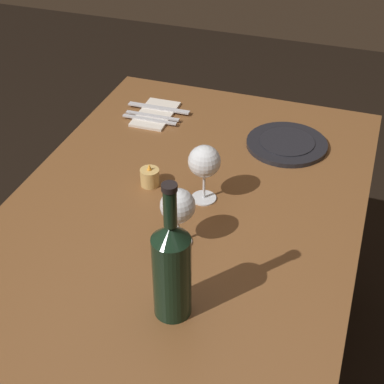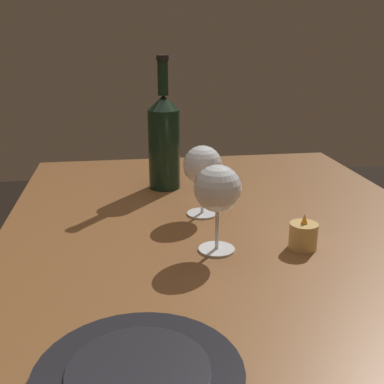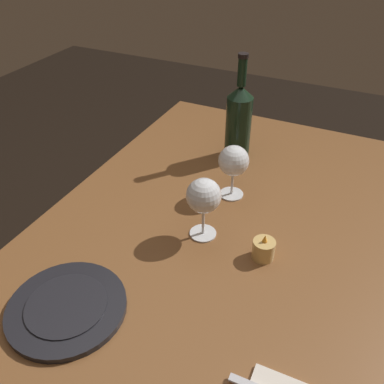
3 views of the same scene
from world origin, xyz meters
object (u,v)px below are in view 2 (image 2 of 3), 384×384
object	(u,v)px
wine_glass_right	(218,190)
votive_candle	(303,237)
wine_bottle	(164,140)
dinner_plate	(139,376)
wine_glass_left	(203,167)

from	to	relation	value
wine_glass_right	votive_candle	bearing A→B (deg)	85.09
wine_glass_right	wine_bottle	size ratio (longest dim) A/B	0.49
wine_glass_right	dinner_plate	world-z (taller)	wine_glass_right
wine_glass_left	wine_bottle	distance (m)	0.21
wine_glass_left	wine_glass_right	xyz separation A→B (m)	(0.18, -0.00, 0.01)
votive_candle	wine_glass_left	bearing A→B (deg)	-142.26
votive_candle	dinner_plate	distance (m)	0.44
wine_bottle	votive_candle	world-z (taller)	wine_bottle
wine_glass_left	votive_candle	bearing A→B (deg)	37.74
wine_glass_left	wine_glass_right	distance (m)	0.18
wine_glass_left	wine_bottle	world-z (taller)	wine_bottle
wine_glass_right	dinner_plate	bearing A→B (deg)	-25.27
wine_glass_left	dinner_plate	bearing A→B (deg)	-17.31
wine_glass_left	dinner_plate	distance (m)	0.54
wine_bottle	dinner_plate	distance (m)	0.73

